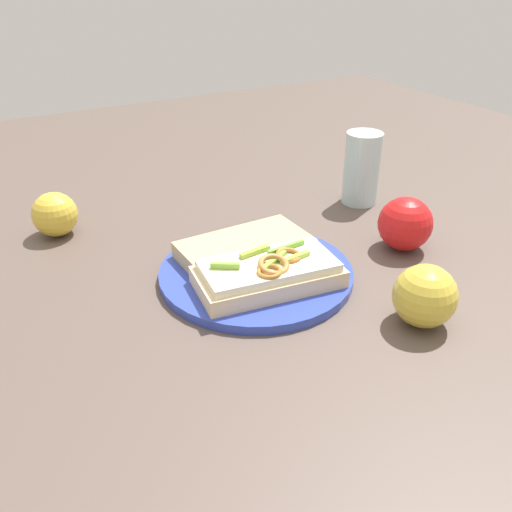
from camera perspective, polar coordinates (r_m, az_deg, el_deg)
ground_plane at (r=0.74m, az=-0.00°, el=-2.20°), size 2.00×2.00×0.00m
plate at (r=0.74m, az=-0.00°, el=-1.78°), size 0.26×0.26×0.01m
sandwich at (r=0.70m, az=1.33°, el=-1.78°), size 0.11×0.19×0.05m
bread_slice_side at (r=0.77m, az=-1.18°, el=0.84°), size 0.10×0.18×0.02m
apple_0 at (r=0.90m, az=-20.15°, el=4.08°), size 0.09×0.09×0.07m
apple_1 at (r=0.67m, az=17.12°, el=-3.98°), size 0.10×0.10×0.08m
apple_2 at (r=0.83m, az=15.23°, el=3.25°), size 0.09×0.09×0.08m
drinking_glass at (r=0.96m, az=10.93°, el=8.93°), size 0.06×0.06×0.12m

